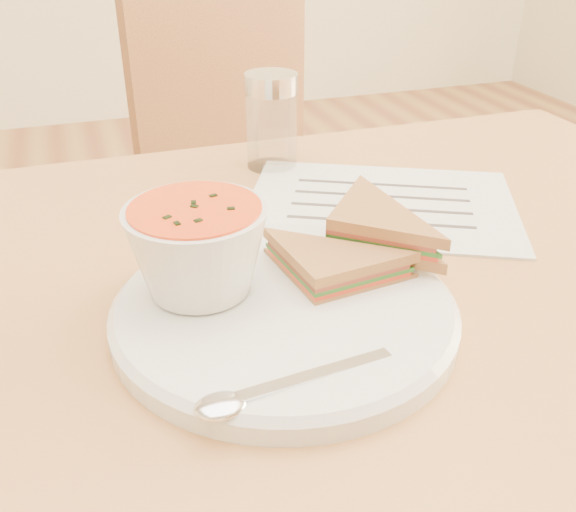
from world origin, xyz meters
name	(u,v)px	position (x,y,z in m)	size (l,w,h in m)	color
dining_table	(337,501)	(0.00, 0.00, 0.38)	(1.00, 0.70, 0.75)	#A37332
chair_far	(279,237)	(0.11, 0.58, 0.46)	(0.41, 0.41, 0.91)	brown
plate	(284,312)	(-0.10, -0.09, 0.76)	(0.29, 0.29, 0.02)	silver
soup_bowl	(198,254)	(-0.17, -0.06, 0.81)	(0.12, 0.12, 0.08)	silver
sandwich_half_a	(315,296)	(-0.08, -0.11, 0.78)	(0.10, 0.10, 0.03)	#B5813F
sandwich_half_b	(325,236)	(-0.05, -0.04, 0.80)	(0.11, 0.11, 0.03)	#B5813F
spoon	(293,383)	(-0.13, -0.20, 0.77)	(0.18, 0.04, 0.01)	silver
paper_menu	(381,203)	(0.08, 0.09, 0.75)	(0.31, 0.23, 0.00)	silver
condiment_shaker	(271,121)	(-0.01, 0.25, 0.81)	(0.07, 0.07, 0.12)	silver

